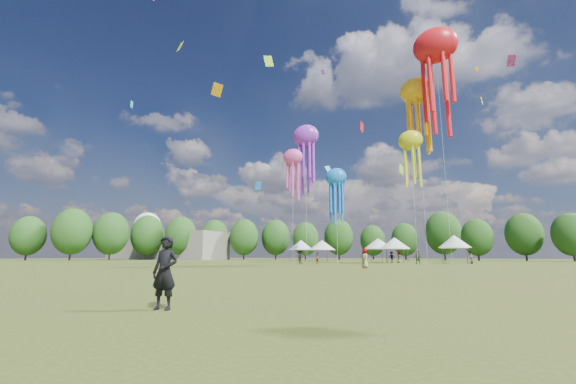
% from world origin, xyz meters
% --- Properties ---
extents(ground, '(300.00, 300.00, 0.00)m').
position_xyz_m(ground, '(0.00, 0.00, 0.00)').
color(ground, '#384416').
rests_on(ground, ground).
extents(observer_main, '(0.67, 0.51, 1.65)m').
position_xyz_m(observer_main, '(7.55, -2.82, 0.82)').
color(observer_main, black).
rests_on(observer_main, ground).
extents(spectator_near, '(1.15, 1.05, 1.93)m').
position_xyz_m(spectator_near, '(-8.68, 37.23, 0.96)').
color(spectator_near, gray).
rests_on(spectator_near, ground).
extents(spectators_far, '(21.10, 30.46, 1.89)m').
position_xyz_m(spectators_far, '(3.44, 46.15, 0.91)').
color(spectators_far, gray).
rests_on(spectators_far, ground).
extents(festival_tents, '(34.32, 11.68, 4.38)m').
position_xyz_m(festival_tents, '(-5.13, 55.48, 3.28)').
color(festival_tents, '#47474C').
rests_on(festival_tents, ground).
extents(show_kites, '(28.43, 17.76, 30.62)m').
position_xyz_m(show_kites, '(1.54, 40.75, 21.04)').
color(show_kites, '#EB45A9').
rests_on(show_kites, ground).
extents(small_kites, '(80.27, 55.39, 44.85)m').
position_xyz_m(small_kites, '(-0.05, 42.75, 28.91)').
color(small_kites, '#EB45A9').
rests_on(small_kites, ground).
extents(treeline, '(201.57, 95.24, 13.43)m').
position_xyz_m(treeline, '(-3.87, 62.51, 6.54)').
color(treeline, '#38281C').
rests_on(treeline, ground).
extents(hangar, '(40.00, 12.00, 8.00)m').
position_xyz_m(hangar, '(-72.00, 72.00, 4.00)').
color(hangar, gray).
rests_on(hangar, ground).
extents(radome, '(9.00, 9.00, 16.00)m').
position_xyz_m(radome, '(-88.00, 78.00, 9.99)').
color(radome, white).
rests_on(radome, ground).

